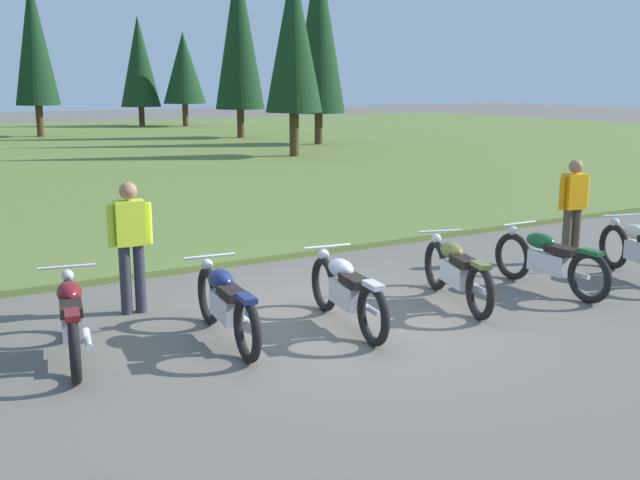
% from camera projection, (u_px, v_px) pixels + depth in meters
% --- Properties ---
extents(ground_plane, '(140.00, 140.00, 0.00)m').
position_uv_depth(ground_plane, '(345.00, 320.00, 9.23)').
color(ground_plane, '#605B54').
extents(grass_moorland, '(80.00, 44.00, 0.10)m').
position_uv_depth(grass_moorland, '(8.00, 153.00, 30.36)').
color(grass_moorland, '#5B7033').
rests_on(grass_moorland, ground).
extents(motorcycle_maroon, '(0.67, 2.08, 0.88)m').
position_uv_depth(motorcycle_maroon, '(72.00, 318.00, 7.89)').
color(motorcycle_maroon, black).
rests_on(motorcycle_maroon, ground).
extents(motorcycle_navy, '(0.62, 2.10, 0.88)m').
position_uv_depth(motorcycle_navy, '(226.00, 304.00, 8.41)').
color(motorcycle_navy, black).
rests_on(motorcycle_navy, ground).
extents(motorcycle_silver, '(0.62, 2.09, 0.88)m').
position_uv_depth(motorcycle_silver, '(347.00, 291.00, 8.92)').
color(motorcycle_silver, black).
rests_on(motorcycle_silver, ground).
extents(motorcycle_olive, '(0.84, 2.04, 0.88)m').
position_uv_depth(motorcycle_olive, '(456.00, 271.00, 9.86)').
color(motorcycle_olive, black).
rests_on(motorcycle_olive, ground).
extents(motorcycle_british_green, '(0.62, 2.10, 0.88)m').
position_uv_depth(motorcycle_british_green, '(549.00, 260.00, 10.47)').
color(motorcycle_british_green, black).
rests_on(motorcycle_british_green, ground).
extents(rider_near_row_end, '(0.54, 0.28, 1.67)m').
position_uv_depth(rider_near_row_end, '(573.00, 205.00, 11.99)').
color(rider_near_row_end, '#4C4233').
rests_on(rider_near_row_end, ground).
extents(rider_checking_bike, '(0.55, 0.26, 1.67)m').
position_uv_depth(rider_checking_bike, '(131.00, 240.00, 9.34)').
color(rider_checking_bike, '#2D2D38').
rests_on(rider_checking_bike, ground).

